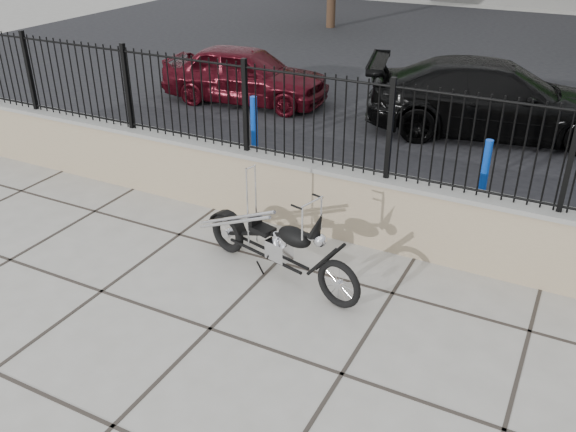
{
  "coord_description": "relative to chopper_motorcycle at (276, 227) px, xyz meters",
  "views": [
    {
      "loc": [
        3.08,
        -4.18,
        4.03
      ],
      "look_at": [
        0.14,
        1.53,
        0.66
      ],
      "focal_mm": 38.0,
      "sensor_mm": 36.0,
      "label": 1
    }
  ],
  "objects": [
    {
      "name": "bollard_b",
      "position": [
        1.76,
        3.14,
        -0.17
      ],
      "size": [
        0.13,
        0.13,
        0.98
      ],
      "primitive_type": "cylinder",
      "rotation": [
        0.0,
        0.0,
        -0.12
      ],
      "color": "blue",
      "rests_on": "ground_plane"
    },
    {
      "name": "iron_fence",
      "position": [
        -0.14,
        1.27,
        0.9
      ],
      "size": [
        14.0,
        0.08,
        1.2
      ],
      "primitive_type": "cube",
      "color": "black",
      "rests_on": "retaining_wall"
    },
    {
      "name": "chopper_motorcycle",
      "position": [
        0.0,
        0.0,
        0.0
      ],
      "size": [
        2.24,
        0.94,
        1.33
      ],
      "primitive_type": null,
      "rotation": [
        0.0,
        0.0,
        -0.26
      ],
      "color": "black",
      "rests_on": "ground_plane"
    },
    {
      "name": "car_red",
      "position": [
        -3.9,
        5.85,
        -0.04
      ],
      "size": [
        3.78,
        1.85,
        1.24
      ],
      "primitive_type": "imported",
      "rotation": [
        0.0,
        0.0,
        1.68
      ],
      "color": "#450912",
      "rests_on": "parking_lot"
    },
    {
      "name": "parking_lot",
      "position": [
        -0.14,
        11.27,
        -0.66
      ],
      "size": [
        30.0,
        30.0,
        0.0
      ],
      "primitive_type": "plane",
      "color": "black",
      "rests_on": "ground"
    },
    {
      "name": "retaining_wall",
      "position": [
        -0.14,
        1.27,
        -0.18
      ],
      "size": [
        14.0,
        0.36,
        0.96
      ],
      "primitive_type": "cube",
      "color": "gray",
      "rests_on": "ground_plane"
    },
    {
      "name": "car_black",
      "position": [
        1.3,
        6.23,
        0.02
      ],
      "size": [
        5.07,
        3.01,
        1.38
      ],
      "primitive_type": "imported",
      "rotation": [
        0.0,
        0.0,
        1.81
      ],
      "color": "black",
      "rests_on": "parking_lot"
    },
    {
      "name": "bollard_a",
      "position": [
        -2.23,
        3.34,
        -0.16
      ],
      "size": [
        0.13,
        0.13,
        1.01
      ],
      "primitive_type": "cylinder",
      "rotation": [
        0.0,
        0.0,
        -0.11
      ],
      "color": "#0C21B6",
      "rests_on": "ground_plane"
    },
    {
      "name": "ground_plane",
      "position": [
        -0.14,
        -1.23,
        -0.66
      ],
      "size": [
        90.0,
        90.0,
        0.0
      ],
      "primitive_type": "plane",
      "color": "#99968E",
      "rests_on": "ground"
    }
  ]
}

